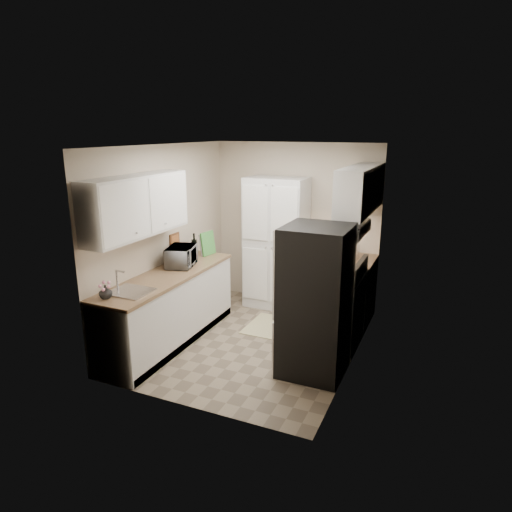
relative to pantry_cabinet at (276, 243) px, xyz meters
The scene contains 16 objects.
ground 1.66m from the pantry_cabinet, 81.35° to the right, with size 3.20×3.20×0.00m, color #7A6B56.
room_shell 1.48m from the pantry_cabinet, 82.18° to the right, with size 2.64×3.24×2.52m.
pantry_cabinet is the anchor object (origin of this frame).
base_cabinet_left 2.00m from the pantry_cabinet, 114.36° to the right, with size 0.60×2.30×0.88m, color silver.
countertop_left 1.92m from the pantry_cabinet, 114.36° to the right, with size 0.63×2.33×0.04m, color #846647.
base_cabinet_right 1.32m from the pantry_cabinet, ahead, with size 0.60×0.80×0.88m, color silver.
countertop_right 1.20m from the pantry_cabinet, ahead, with size 0.63×0.83×0.04m, color #846647.
electric_range 1.58m from the pantry_cabinet, 38.22° to the right, with size 0.71×0.78×1.13m.
refrigerator 2.07m from the pantry_cabinet, 56.54° to the right, with size 0.70×0.72×1.70m, color #B7B7BC.
microwave 1.59m from the pantry_cabinet, 120.97° to the right, with size 0.48×0.33×0.27m, color silver.
wine_bottle 1.27m from the pantry_cabinet, 135.41° to the right, with size 0.08×0.08×0.31m, color black.
flower_vase 2.87m from the pantry_cabinet, 108.46° to the right, with size 0.14×0.14×0.15m, color white.
cutting_board 1.07m from the pantry_cabinet, 136.58° to the right, with size 0.02×0.27×0.34m, color #42953F.
toaster_oven 1.15m from the pantry_cabinet, ahead, with size 0.27×0.34×0.20m, color silver.
fruit_basket 1.18m from the pantry_cabinet, ahead, with size 0.24×0.24×0.10m, color #FF9004, non-canonical shape.
kitchen_mat 1.29m from the pantry_cabinet, 77.82° to the right, with size 0.48×0.77×0.01m, color #C6BD88.
Camera 1 is at (2.24, -4.99, 2.69)m, focal length 32.00 mm.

